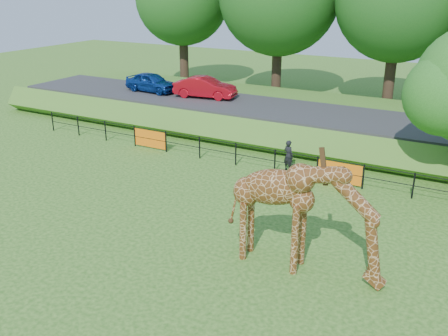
% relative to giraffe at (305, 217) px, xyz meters
% --- Properties ---
extents(ground, '(90.00, 90.00, 0.00)m').
position_rel_giraffe_xyz_m(ground, '(-3.97, -0.90, -1.75)').
color(ground, '#245515').
rests_on(ground, ground).
extents(giraffe, '(4.92, 0.96, 3.51)m').
position_rel_giraffe_xyz_m(giraffe, '(0.00, 0.00, 0.00)').
color(giraffe, '#5D3213').
rests_on(giraffe, ground).
extents(perimeter_fence, '(28.07, 0.10, 1.10)m').
position_rel_giraffe_xyz_m(perimeter_fence, '(-3.97, 7.10, -1.20)').
color(perimeter_fence, black).
rests_on(perimeter_fence, ground).
extents(embankment, '(40.00, 9.00, 1.30)m').
position_rel_giraffe_xyz_m(embankment, '(-3.97, 14.60, -1.10)').
color(embankment, '#245515').
rests_on(embankment, ground).
extents(road, '(40.00, 5.00, 0.12)m').
position_rel_giraffe_xyz_m(road, '(-3.97, 13.10, -0.39)').
color(road, '#2F2F31').
rests_on(road, embankment).
extents(car_blue, '(3.76, 1.78, 1.24)m').
position_rel_giraffe_xyz_m(car_blue, '(-15.36, 13.26, 0.29)').
color(car_blue, '#123C95').
rests_on(car_blue, road).
extents(car_red, '(4.00, 1.92, 1.27)m').
position_rel_giraffe_xyz_m(car_red, '(-11.44, 13.45, 0.30)').
color(car_red, red).
rests_on(car_red, road).
extents(visitor, '(0.62, 0.51, 1.45)m').
position_rel_giraffe_xyz_m(visitor, '(-3.54, 7.64, -1.03)').
color(visitor, black).
rests_on(visitor, ground).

